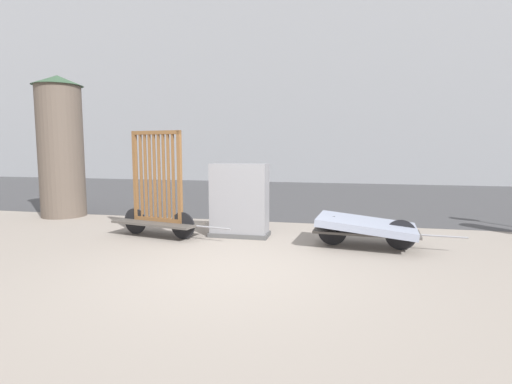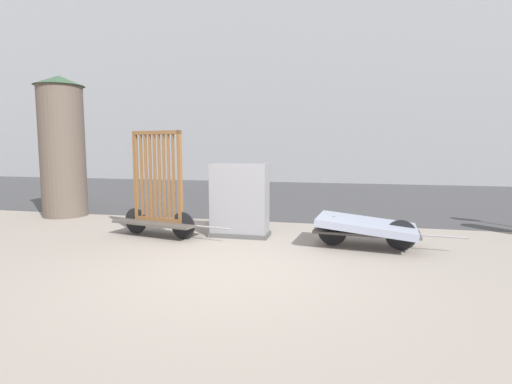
% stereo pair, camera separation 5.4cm
% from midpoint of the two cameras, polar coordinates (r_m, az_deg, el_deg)
% --- Properties ---
extents(ground_plane, '(60.00, 60.00, 0.00)m').
position_cam_midpoint_polar(ground_plane, '(5.62, -4.29, -11.13)').
color(ground_plane, gray).
extents(road_strip, '(56.00, 10.31, 0.01)m').
position_cam_midpoint_polar(road_strip, '(14.14, 6.20, -0.47)').
color(road_strip, '#424244').
rests_on(road_strip, ground_plane).
extents(building_facade, '(48.00, 4.00, 12.44)m').
position_cam_midpoint_polar(building_facade, '(21.64, 8.69, 18.44)').
color(building_facade, gray).
rests_on(building_facade, ground_plane).
extents(bike_cart_with_bedframe, '(2.44, 1.00, 2.00)m').
position_cam_midpoint_polar(bike_cart_with_bedframe, '(7.77, -14.02, -1.44)').
color(bike_cart_with_bedframe, '#4C4742').
rests_on(bike_cart_with_bedframe, ground_plane).
extents(bike_cart_with_mattress, '(2.44, 1.15, 0.52)m').
position_cam_midpoint_polar(bike_cart_with_mattress, '(7.01, 15.25, -4.77)').
color(bike_cart_with_mattress, '#4C4742').
rests_on(bike_cart_with_mattress, ground_plane).
extents(utility_cabinet, '(1.13, 0.51, 1.38)m').
position_cam_midpoint_polar(utility_cabinet, '(7.56, -2.59, -1.50)').
color(utility_cabinet, '#4C4C4C').
rests_on(utility_cabinet, ground_plane).
extents(advertising_column, '(1.16, 1.16, 3.39)m').
position_cam_midpoint_polar(advertising_column, '(10.83, -26.25, 5.94)').
color(advertising_column, brown).
rests_on(advertising_column, ground_plane).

